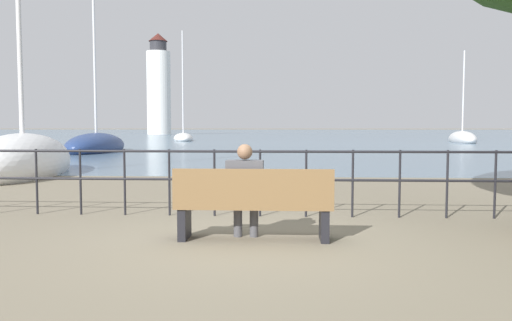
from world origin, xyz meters
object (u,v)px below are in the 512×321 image
(seated_person_left, at_px, (245,187))
(sailboat_2, at_px, (96,146))
(sailboat_3, at_px, (183,138))
(park_bench, at_px, (253,205))
(sailboat_0, at_px, (462,139))
(sailboat_1, at_px, (23,161))
(harbor_lighthouse, at_px, (159,88))

(seated_person_left, distance_m, sailboat_2, 23.97)
(sailboat_2, bearing_deg, seated_person_left, -67.96)
(sailboat_2, xyz_separation_m, sailboat_3, (0.38, 22.70, -0.01))
(seated_person_left, distance_m, sailboat_3, 45.47)
(park_bench, xyz_separation_m, sailboat_3, (-9.93, 44.47, -0.11))
(sailboat_0, bearing_deg, park_bench, -104.17)
(sailboat_3, bearing_deg, park_bench, -91.25)
(sailboat_0, distance_m, sailboat_2, 32.82)
(park_bench, relative_size, sailboat_3, 0.17)
(park_bench, distance_m, seated_person_left, 0.26)
(sailboat_1, bearing_deg, sailboat_3, 82.18)
(seated_person_left, bearing_deg, sailboat_0, 67.49)
(sailboat_2, bearing_deg, sailboat_1, -80.65)
(sailboat_0, height_order, sailboat_3, sailboat_3)
(seated_person_left, relative_size, sailboat_1, 0.10)
(seated_person_left, relative_size, harbor_lighthouse, 0.06)
(sailboat_1, bearing_deg, seated_person_left, -60.32)
(sailboat_0, xyz_separation_m, sailboat_2, (-26.95, -18.73, 0.01))
(sailboat_2, bearing_deg, harbor_lighthouse, 98.17)
(seated_person_left, height_order, sailboat_1, sailboat_1)
(seated_person_left, distance_m, sailboat_1, 10.81)
(sailboat_2, relative_size, sailboat_3, 0.91)
(sailboat_1, bearing_deg, sailboat_0, 41.53)
(sailboat_1, distance_m, sailboat_2, 13.94)
(sailboat_3, height_order, harbor_lighthouse, harbor_lighthouse)
(sailboat_0, bearing_deg, sailboat_1, -118.34)
(park_bench, height_order, harbor_lighthouse, harbor_lighthouse)
(harbor_lighthouse, bearing_deg, park_bench, -75.12)
(sailboat_3, bearing_deg, sailboat_0, -22.35)
(seated_person_left, height_order, sailboat_3, sailboat_3)
(seated_person_left, distance_m, harbor_lighthouse, 94.17)
(sailboat_0, relative_size, harbor_lighthouse, 0.45)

